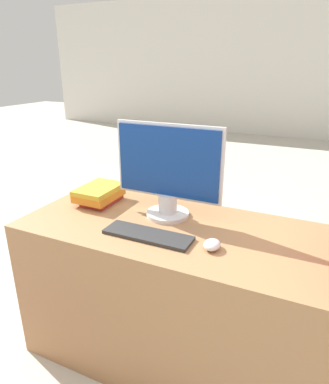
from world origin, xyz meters
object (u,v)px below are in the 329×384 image
mouse (212,245)px  keyboard (148,235)px  book_stack (100,194)px  monitor (168,171)px

mouse → keyboard: bearing=-176.8°
keyboard → mouse: size_ratio=4.61×
book_stack → keyboard: bearing=-29.8°
monitor → keyboard: monitor is taller
keyboard → mouse: 0.28m
mouse → book_stack: 0.74m
book_stack → mouse: bearing=-17.6°
mouse → book_stack: bearing=162.4°
monitor → keyboard: bearing=-86.8°
mouse → monitor: bearing=143.3°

